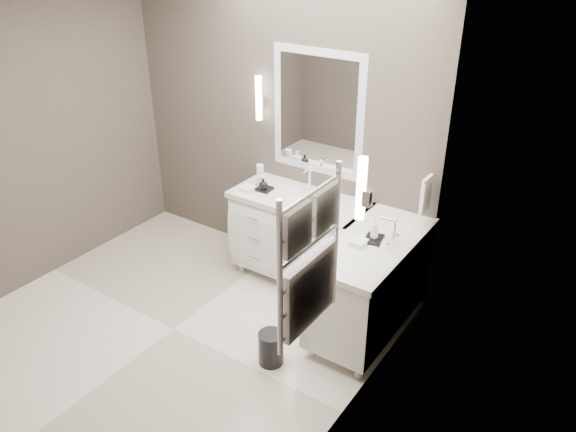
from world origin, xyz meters
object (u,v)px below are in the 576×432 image
Objects in this scene: vanity_right at (370,280)px; waste_bin at (271,348)px; towel_ladder at (309,267)px; vanity_back at (300,233)px.

vanity_right is 0.94m from waste_bin.
towel_ladder reaches higher than vanity_right.
vanity_back is 1.00× the size of vanity_right.
waste_bin is at bearing -119.04° from vanity_right.
vanity_right is at bearing 99.84° from towel_ladder.
vanity_right is (0.88, -0.33, 0.00)m from vanity_back.
vanity_right is 4.58× the size of waste_bin.
waste_bin is at bearing -67.58° from vanity_back.
waste_bin is (-0.65, 0.53, -1.26)m from towel_ladder.
vanity_right is at bearing -20.38° from vanity_back.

